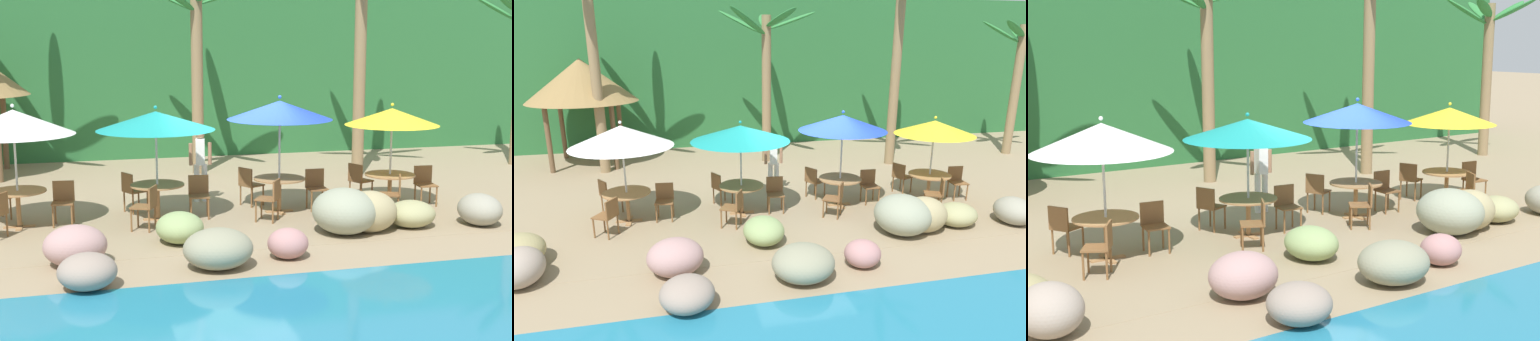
# 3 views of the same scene
# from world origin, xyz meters

# --- Properties ---
(ground_plane) EXTENTS (120.00, 120.00, 0.00)m
(ground_plane) POSITION_xyz_m (0.00, 0.00, 0.00)
(ground_plane) COLOR #937F60
(terrace_deck) EXTENTS (18.00, 5.20, 0.01)m
(terrace_deck) POSITION_xyz_m (0.00, 0.00, 0.00)
(terrace_deck) COLOR #937F60
(terrace_deck) RESTS_ON ground
(foliage_backdrop) EXTENTS (28.00, 2.40, 6.00)m
(foliage_backdrop) POSITION_xyz_m (0.00, 9.00, 3.00)
(foliage_backdrop) COLOR #286633
(foliage_backdrop) RESTS_ON ground
(rock_seawall) EXTENTS (14.69, 3.15, 0.98)m
(rock_seawall) POSITION_xyz_m (0.94, -2.45, 0.37)
(rock_seawall) COLOR gray
(rock_seawall) RESTS_ON ground
(umbrella_white) EXTENTS (2.33, 2.33, 2.43)m
(umbrella_white) POSITION_xyz_m (-4.23, 0.07, 2.08)
(umbrella_white) COLOR silver
(umbrella_white) RESTS_ON ground
(dining_table_white) EXTENTS (1.10, 1.10, 0.74)m
(dining_table_white) POSITION_xyz_m (-4.23, 0.07, 0.61)
(dining_table_white) COLOR #A37547
(dining_table_white) RESTS_ON ground
(chair_white_seaward) EXTENTS (0.46, 0.47, 0.87)m
(chair_white_seaward) POSITION_xyz_m (-3.37, 0.08, 0.51)
(chair_white_seaward) COLOR brown
(chair_white_seaward) RESTS_ON ground
(umbrella_teal) EXTENTS (2.39, 2.39, 2.34)m
(umbrella_teal) POSITION_xyz_m (-1.51, 0.01, 2.04)
(umbrella_teal) COLOR silver
(umbrella_teal) RESTS_ON ground
(dining_table_teal) EXTENTS (1.10, 1.10, 0.74)m
(dining_table_teal) POSITION_xyz_m (-1.51, 0.01, 0.61)
(dining_table_teal) COLOR #A37547
(dining_table_teal) RESTS_ON ground
(chair_teal_seaward) EXTENTS (0.47, 0.47, 0.87)m
(chair_teal_seaward) POSITION_xyz_m (-0.66, -0.00, 0.51)
(chair_teal_seaward) COLOR brown
(chair_teal_seaward) RESTS_ON ground
(chair_teal_inland) EXTENTS (0.57, 0.57, 0.87)m
(chair_teal_inland) POSITION_xyz_m (-1.97, 0.73, 0.51)
(chair_teal_inland) COLOR brown
(chair_teal_inland) RESTS_ON ground
(chair_teal_left) EXTENTS (0.57, 0.56, 0.87)m
(chair_teal_left) POSITION_xyz_m (-1.80, -0.80, 0.51)
(chair_teal_left) COLOR brown
(chair_teal_left) RESTS_ON ground
(umbrella_blue) EXTENTS (2.23, 2.23, 2.50)m
(umbrella_blue) POSITION_xyz_m (1.08, 0.02, 2.19)
(umbrella_blue) COLOR silver
(umbrella_blue) RESTS_ON ground
(dining_table_blue) EXTENTS (1.10, 1.10, 0.74)m
(dining_table_blue) POSITION_xyz_m (1.08, 0.02, 0.61)
(dining_table_blue) COLOR #A37547
(dining_table_blue) RESTS_ON ground
(chair_blue_seaward) EXTENTS (0.43, 0.44, 0.87)m
(chair_blue_seaward) POSITION_xyz_m (1.94, 0.08, 0.51)
(chair_blue_seaward) COLOR brown
(chair_blue_seaward) RESTS_ON ground
(chair_blue_inland) EXTENTS (0.58, 0.57, 0.87)m
(chair_blue_inland) POSITION_xyz_m (0.59, 0.71, 0.51)
(chair_blue_inland) COLOR brown
(chair_blue_inland) RESTS_ON ground
(chair_blue_left) EXTENTS (0.59, 0.59, 0.87)m
(chair_blue_left) POSITION_xyz_m (0.69, -0.74, 0.51)
(chair_blue_left) COLOR brown
(chair_blue_left) RESTS_ON ground
(umbrella_yellow) EXTENTS (2.04, 2.04, 2.30)m
(umbrella_yellow) POSITION_xyz_m (3.56, -0.17, 2.00)
(umbrella_yellow) COLOR silver
(umbrella_yellow) RESTS_ON ground
(dining_table_yellow) EXTENTS (1.10, 1.10, 0.74)m
(dining_table_yellow) POSITION_xyz_m (3.56, -0.17, 0.61)
(dining_table_yellow) COLOR #A37547
(dining_table_yellow) RESTS_ON ground
(chair_yellow_seaward) EXTENTS (0.46, 0.46, 0.87)m
(chair_yellow_seaward) POSITION_xyz_m (4.42, -0.15, 0.51)
(chair_yellow_seaward) COLOR brown
(chair_yellow_seaward) RESTS_ON ground
(chair_yellow_inland) EXTENTS (0.56, 0.56, 0.87)m
(chair_yellow_inland) POSITION_xyz_m (3.14, 0.57, 0.51)
(chair_yellow_inland) COLOR brown
(chair_yellow_inland) RESTS_ON ground
(chair_yellow_left) EXTENTS (0.57, 0.56, 0.87)m
(chair_yellow_left) POSITION_xyz_m (3.28, -0.98, 0.51)
(chair_yellow_left) COLOR brown
(chair_yellow_left) RESTS_ON ground
(palm_tree_second) EXTENTS (3.43, 3.62, 5.27)m
(palm_tree_second) POSITION_xyz_m (0.20, 5.00, 3.54)
(palm_tree_second) COLOR olive
(palm_tree_second) RESTS_ON ground
(palm_tree_third) EXTENTS (3.75, 3.56, 6.38)m
(palm_tree_third) POSITION_xyz_m (4.42, 3.63, 4.34)
(palm_tree_third) COLOR olive
(palm_tree_third) RESTS_ON ground
(waiter_in_white) EXTENTS (0.52, 0.37, 1.70)m
(waiter_in_white) POSITION_xyz_m (-0.36, 1.44, 0.99)
(waiter_in_white) COLOR white
(waiter_in_white) RESTS_ON ground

